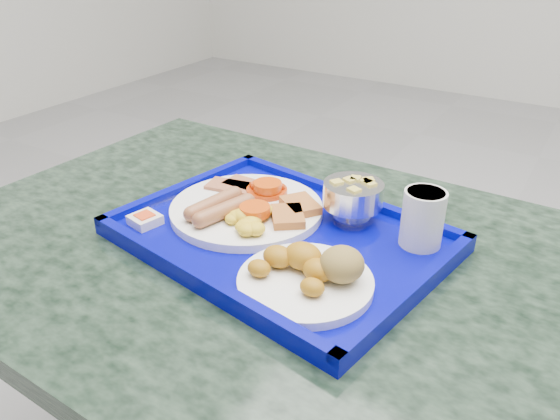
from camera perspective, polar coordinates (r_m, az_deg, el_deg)
name	(u,v)px	position (r m, az deg, el deg)	size (l,w,h in m)	color
floor	(413,405)	(1.57, 13.71, -19.16)	(6.00, 6.00, 0.00)	gray
table	(283,341)	(0.93, 0.30, -13.56)	(1.14, 0.78, 0.69)	gray
tray	(280,237)	(0.83, 0.00, -2.80)	(0.52, 0.42, 0.03)	#03059B
main_plate	(248,208)	(0.88, -3.31, 0.20)	(0.25, 0.25, 0.04)	white
bread_plate	(311,273)	(0.71, 3.21, -6.63)	(0.18, 0.18, 0.06)	white
fruit_bowl	(353,195)	(0.86, 7.66, 1.56)	(0.09, 0.09, 0.07)	silver
juice_cup	(423,217)	(0.81, 14.70, -0.68)	(0.06, 0.06, 0.09)	silver
spoon	(214,187)	(0.97, -6.94, 2.42)	(0.08, 0.15, 0.01)	silver
knife	(187,194)	(0.96, -9.74, 1.67)	(0.01, 0.17, 0.00)	silver
jam_packet	(145,220)	(0.88, -13.92, -0.98)	(0.05, 0.05, 0.02)	white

